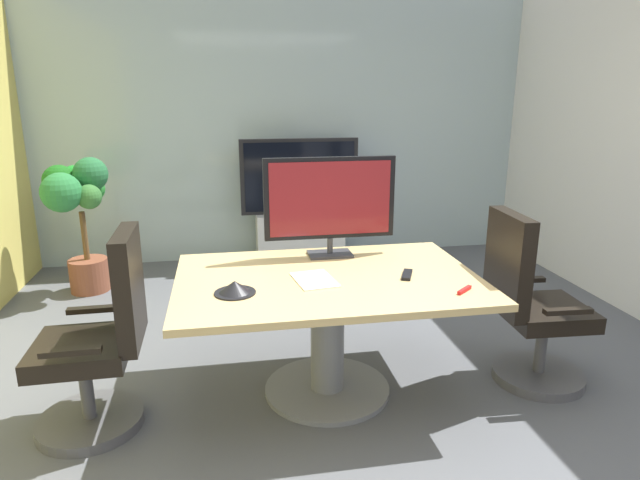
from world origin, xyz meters
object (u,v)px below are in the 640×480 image
office_chair_left (101,349)px  conference_table (327,309)px  tv_monitor (330,201)px  potted_plant (78,205)px  office_chair_right (530,314)px  conference_phone (235,288)px  wall_display_unit (300,222)px  remote_control (407,275)px

office_chair_left → conference_table: bearing=94.9°
tv_monitor → potted_plant: (-1.93, 1.63, -0.29)m
office_chair_left → office_chair_right: size_ratio=1.00×
office_chair_right → conference_phone: office_chair_right is taller
wall_display_unit → conference_phone: (-0.73, -2.72, 0.33)m
potted_plant → tv_monitor: bearing=-40.2°
office_chair_right → tv_monitor: tv_monitor is taller
office_chair_left → conference_phone: bearing=85.1°
conference_table → wall_display_unit: size_ratio=1.32×
remote_control → potted_plant: bearing=161.0°
remote_control → conference_phone: bearing=-150.2°
office_chair_right → conference_phone: 1.81m
office_chair_left → conference_phone: (0.71, -0.05, 0.32)m
conference_table → office_chair_right: (1.25, -0.10, -0.09)m
office_chair_left → wall_display_unit: bearing=150.7°
wall_display_unit → conference_table: bearing=-94.4°
office_chair_left → remote_control: size_ratio=6.41×
potted_plant → conference_phone: (1.30, -2.22, -0.03)m
office_chair_left → remote_control: bearing=90.9°
conference_table → tv_monitor: tv_monitor is taller
office_chair_right → remote_control: 0.85m
office_chair_left → remote_control: (1.70, 0.05, 0.29)m
office_chair_left → office_chair_right: same height
tv_monitor → remote_control: size_ratio=4.94×
office_chair_left → office_chair_right: 2.50m
office_chair_left → potted_plant: (-0.59, 2.17, 0.35)m
conference_phone → remote_control: (0.99, 0.10, -0.02)m
wall_display_unit → conference_phone: size_ratio=5.95×
conference_table → office_chair_left: size_ratio=1.59×
tv_monitor → wall_display_unit: tv_monitor is taller
remote_control → tv_monitor: bearing=150.3°
office_chair_right → conference_phone: size_ratio=4.95×
tv_monitor → potted_plant: 2.54m
office_chair_left → tv_monitor: tv_monitor is taller
tv_monitor → remote_control: bearing=-53.5°
conference_table → conference_phone: 0.61m
tv_monitor → wall_display_unit: bearing=87.3°
tv_monitor → conference_phone: 0.92m
conference_phone → office_chair_right: bearing=2.5°
office_chair_left → remote_control: office_chair_left is taller
wall_display_unit → remote_control: bearing=-84.3°
office_chair_right → wall_display_unit: (-1.05, 2.64, -0.01)m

